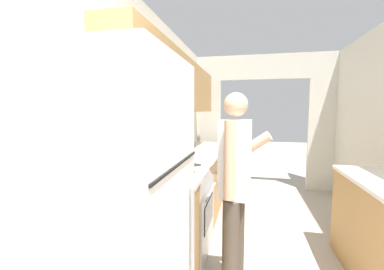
% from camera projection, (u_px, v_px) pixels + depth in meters
% --- Properties ---
extents(wall_left, '(0.38, 6.88, 2.50)m').
position_uv_depth(wall_left, '(153.00, 113.00, 2.62)').
color(wall_left, silver).
rests_on(wall_left, ground_plane).
extents(wall_far_with_doorway, '(2.90, 0.06, 2.50)m').
position_uv_depth(wall_far_with_doorway, '(263.00, 113.00, 4.81)').
color(wall_far_with_doorway, silver).
rests_on(wall_far_with_doorway, ground_plane).
extents(counter_left, '(0.62, 3.22, 0.89)m').
position_uv_depth(counter_left, '(193.00, 189.00, 3.38)').
color(counter_left, '#B2844C').
rests_on(counter_left, ground_plane).
extents(refrigerator, '(0.73, 0.70, 1.72)m').
position_uv_depth(refrigerator, '(109.00, 237.00, 1.25)').
color(refrigerator, white).
rests_on(refrigerator, ground_plane).
extents(range_oven, '(0.66, 0.74, 1.03)m').
position_uv_depth(range_oven, '(179.00, 209.00, 2.66)').
color(range_oven, '#B7B7BC').
rests_on(range_oven, ground_plane).
extents(person, '(0.52, 0.42, 1.61)m').
position_uv_depth(person, '(234.00, 190.00, 1.99)').
color(person, '#4C4238').
rests_on(person, ground_plane).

